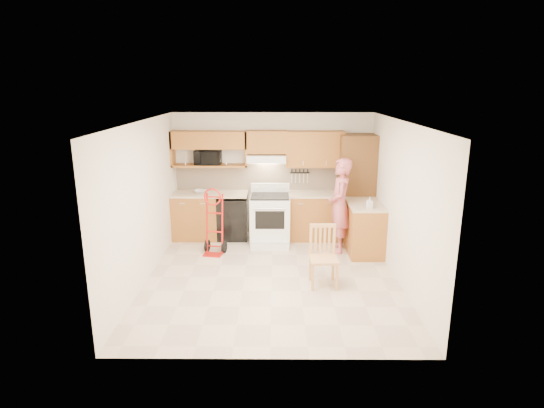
{
  "coord_description": "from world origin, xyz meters",
  "views": [
    {
      "loc": [
        0.05,
        -6.75,
        3.04
      ],
      "look_at": [
        0.0,
        0.5,
        1.1
      ],
      "focal_mm": 29.69,
      "sensor_mm": 36.0,
      "label": 1
    }
  ],
  "objects_px": {
    "hand_truck": "(213,225)",
    "dining_chair": "(324,257)",
    "microwave": "(208,157)",
    "range": "(270,216)",
    "person": "(340,206)"
  },
  "relations": [
    {
      "from": "hand_truck",
      "to": "dining_chair",
      "type": "relative_size",
      "value": 1.19
    },
    {
      "from": "range",
      "to": "dining_chair",
      "type": "xyz_separation_m",
      "value": [
        0.85,
        -1.92,
        -0.09
      ]
    },
    {
      "from": "person",
      "to": "hand_truck",
      "type": "distance_m",
      "value": 2.34
    },
    {
      "from": "microwave",
      "to": "dining_chair",
      "type": "distance_m",
      "value": 3.37
    },
    {
      "from": "hand_truck",
      "to": "dining_chair",
      "type": "bearing_deg",
      "value": -25.03
    },
    {
      "from": "microwave",
      "to": "dining_chair",
      "type": "xyz_separation_m",
      "value": [
        2.08,
        -2.37,
        -1.16
      ]
    },
    {
      "from": "dining_chair",
      "to": "hand_truck",
      "type": "bearing_deg",
      "value": 142.59
    },
    {
      "from": "microwave",
      "to": "person",
      "type": "bearing_deg",
      "value": -17.6
    },
    {
      "from": "microwave",
      "to": "range",
      "type": "distance_m",
      "value": 1.7
    },
    {
      "from": "range",
      "to": "person",
      "type": "bearing_deg",
      "value": -17.86
    },
    {
      "from": "microwave",
      "to": "range",
      "type": "bearing_deg",
      "value": -18.77
    },
    {
      "from": "microwave",
      "to": "person",
      "type": "relative_size",
      "value": 0.3
    },
    {
      "from": "hand_truck",
      "to": "microwave",
      "type": "bearing_deg",
      "value": 111.9
    },
    {
      "from": "microwave",
      "to": "range",
      "type": "relative_size",
      "value": 0.46
    },
    {
      "from": "range",
      "to": "hand_truck",
      "type": "relative_size",
      "value": 1.01
    }
  ]
}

